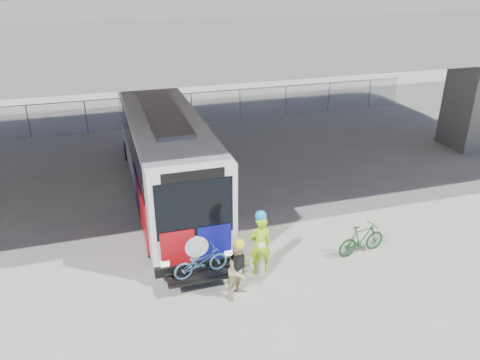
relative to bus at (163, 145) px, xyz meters
name	(u,v)px	position (x,y,z in m)	size (l,w,h in m)	color
ground	(232,219)	(2.00, -2.89, -2.11)	(160.00, 160.00, 0.00)	#9E9991
bus	(163,145)	(0.00, 0.00, 0.00)	(2.67, 12.97, 3.69)	silver
overpass	(202,23)	(2.00, 1.11, 4.44)	(40.00, 16.00, 7.95)	#605E59
chainlink_fence	(174,101)	(2.00, 9.11, -0.69)	(30.00, 0.06, 30.00)	gray
bollard	(260,255)	(1.88, -6.33, -1.50)	(0.30, 0.30, 1.14)	silver
cyclist_hivis	(260,243)	(1.88, -6.33, -1.08)	(0.73, 0.50, 2.13)	#9BDB17
cyclist_tan	(240,269)	(0.96, -7.21, -1.23)	(1.03, 0.96, 1.86)	tan
bike_parked	(362,239)	(5.36, -6.33, -1.58)	(0.50, 1.77, 1.06)	#16461A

